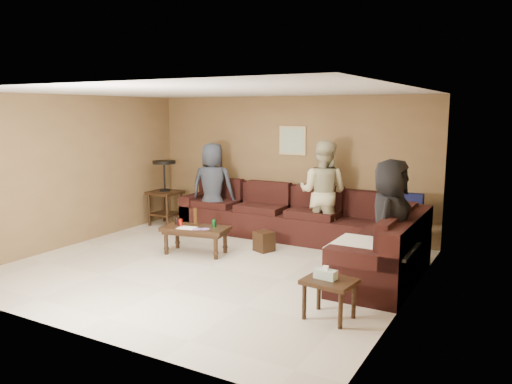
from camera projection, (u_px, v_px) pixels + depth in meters
The scene contains 10 objects.
room at pixel (211, 152), 6.97m from camera, with size 5.60×5.50×2.50m.
sectional_sofa at pixel (306, 230), 8.10m from camera, with size 4.65×2.90×0.97m.
coffee_table at pixel (195, 231), 7.86m from camera, with size 1.11×0.70×0.71m.
end_table_left at pixel (165, 192), 9.79m from camera, with size 0.56×0.56×1.27m.
side_table_right at pixel (329, 284), 5.39m from camera, with size 0.58×0.49×0.59m.
waste_bin at pixel (264, 241), 8.03m from camera, with size 0.27×0.27×0.32m, color black.
wall_art at pixel (292, 141), 9.05m from camera, with size 0.52×0.04×0.52m.
person_left at pixel (213, 187), 9.31m from camera, with size 0.81×0.53×1.66m, color #2D323E.
person_middle at pixel (323, 193), 8.38m from camera, with size 0.85×0.67×1.76m, color beige.
person_right at pixel (390, 224), 6.31m from camera, with size 0.81×0.53×1.65m, color black.
Camera 1 is at (3.95, -5.77, 2.25)m, focal length 35.00 mm.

